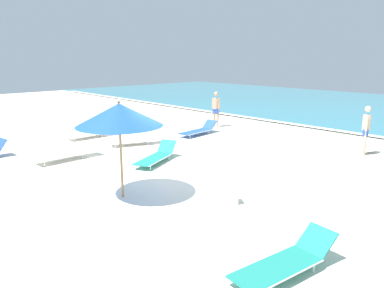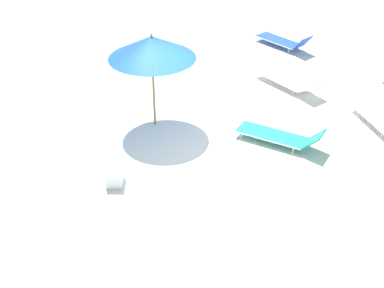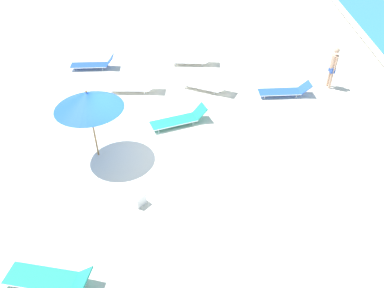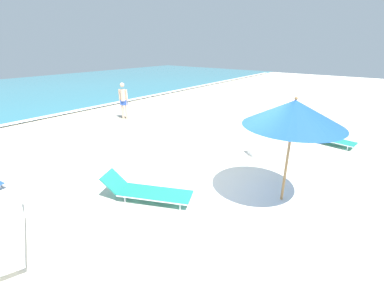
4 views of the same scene
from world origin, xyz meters
name	(u,v)px [view 2 (image 2 of 4)]	position (x,y,z in m)	size (l,w,h in m)	color
ground_plane	(193,149)	(0.00, 0.01, -0.08)	(60.00, 60.00, 0.16)	silver
beach_umbrella	(152,47)	(0.16, -1.42, 2.09)	(2.12, 2.12, 2.44)	#9E7547
sun_lounger_beside_umbrella	(382,121)	(-4.38, 2.11, 0.21)	(1.31, 2.19, 0.50)	white
sun_lounger_near_water_right	(284,41)	(-6.14, -3.23, 0.22)	(0.81, 2.07, 0.62)	blue
sun_lounger_mid_beach_pair_a	(289,81)	(-4.11, -0.94, 0.21)	(0.69, 2.19, 0.49)	white
sun_lounger_mid_beach_pair_b	(280,136)	(-1.79, 1.12, 0.22)	(1.43, 2.16, 0.57)	#1E8475
cooler_box	(115,176)	(2.22, 0.21, 0.19)	(0.58, 0.61, 0.37)	white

